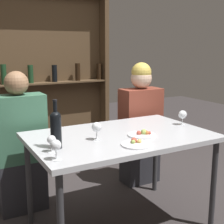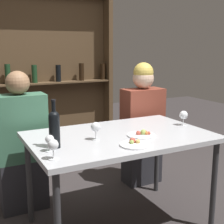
% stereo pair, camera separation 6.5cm
% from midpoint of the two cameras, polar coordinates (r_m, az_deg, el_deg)
% --- Properties ---
extents(dining_table, '(1.36, 0.87, 0.76)m').
position_cam_midpoint_polar(dining_table, '(2.39, 2.22, -5.55)').
color(dining_table, '#B7BABF').
rests_on(dining_table, ground_plane).
extents(wine_rack_wall, '(1.84, 0.21, 2.34)m').
position_cam_midpoint_polar(wine_rack_wall, '(4.18, -11.71, 8.50)').
color(wine_rack_wall, '#4C3823').
rests_on(wine_rack_wall, ground_plane).
extents(wine_bottle, '(0.07, 0.07, 0.32)m').
position_cam_midpoint_polar(wine_bottle, '(2.06, -9.63, -2.75)').
color(wine_bottle, black).
rests_on(wine_bottle, dining_table).
extents(wine_glass_0, '(0.06, 0.06, 0.11)m').
position_cam_midpoint_polar(wine_glass_0, '(2.00, -10.42, -5.10)').
color(wine_glass_0, silver).
rests_on(wine_glass_0, dining_table).
extents(wine_glass_1, '(0.07, 0.07, 0.13)m').
position_cam_midpoint_polar(wine_glass_1, '(2.21, -2.16, -2.85)').
color(wine_glass_1, silver).
rests_on(wine_glass_1, dining_table).
extents(wine_glass_2, '(0.07, 0.07, 0.12)m').
position_cam_midpoint_polar(wine_glass_2, '(2.70, 13.62, -0.60)').
color(wine_glass_2, silver).
rests_on(wine_glass_2, dining_table).
extents(wine_glass_3, '(0.07, 0.07, 0.12)m').
position_cam_midpoint_polar(wine_glass_3, '(1.86, -9.75, -6.05)').
color(wine_glass_3, silver).
rests_on(wine_glass_3, dining_table).
extents(food_plate_0, '(0.21, 0.21, 0.05)m').
position_cam_midpoint_polar(food_plate_0, '(2.12, 5.06, -5.84)').
color(food_plate_0, white).
rests_on(food_plate_0, dining_table).
extents(food_plate_1, '(0.21, 0.21, 0.05)m').
position_cam_midpoint_polar(food_plate_1, '(2.34, 6.26, -4.12)').
color(food_plate_1, white).
rests_on(food_plate_1, dining_table).
extents(seated_person_left, '(0.43, 0.22, 1.22)m').
position_cam_midpoint_polar(seated_person_left, '(2.79, -15.58, -6.15)').
color(seated_person_left, '#26262B').
rests_on(seated_person_left, ground_plane).
extents(seated_person_right, '(0.42, 0.22, 1.26)m').
position_cam_midpoint_polar(seated_person_right, '(3.23, 6.14, -2.50)').
color(seated_person_right, '#26262B').
rests_on(seated_person_right, ground_plane).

